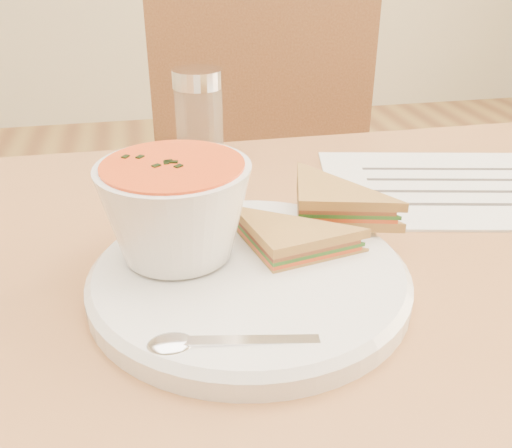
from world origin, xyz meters
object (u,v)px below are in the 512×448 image
object	(u,v)px
condiment_shaker	(199,114)
plate	(249,279)
chair_far	(245,246)
soup_bowl	(176,215)

from	to	relation	value
condiment_shaker	plate	bearing A→B (deg)	-89.63
chair_far	condiment_shaker	xyz separation A→B (m)	(-0.09, -0.19, 0.31)
plate	soup_bowl	distance (m)	0.08
soup_bowl	condiment_shaker	bearing A→B (deg)	79.60
chair_far	condiment_shaker	world-z (taller)	chair_far
plate	chair_far	bearing A→B (deg)	79.92
soup_bowl	condiment_shaker	xyz separation A→B (m)	(0.05, 0.30, -0.00)
chair_far	soup_bowl	distance (m)	0.59
plate	soup_bowl	world-z (taller)	soup_bowl
chair_far	plate	xyz separation A→B (m)	(-0.09, -0.51, 0.26)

